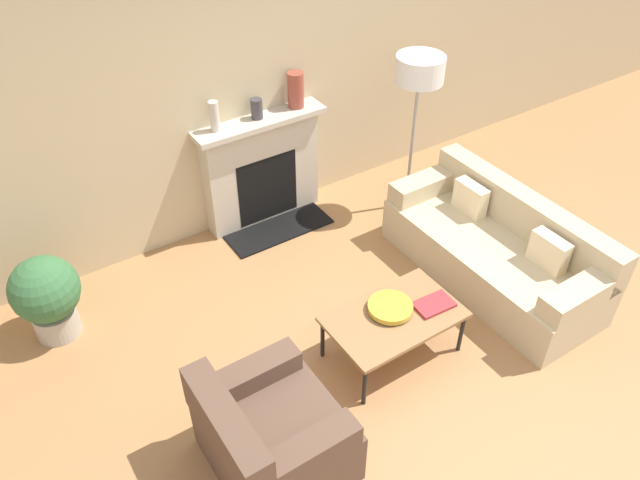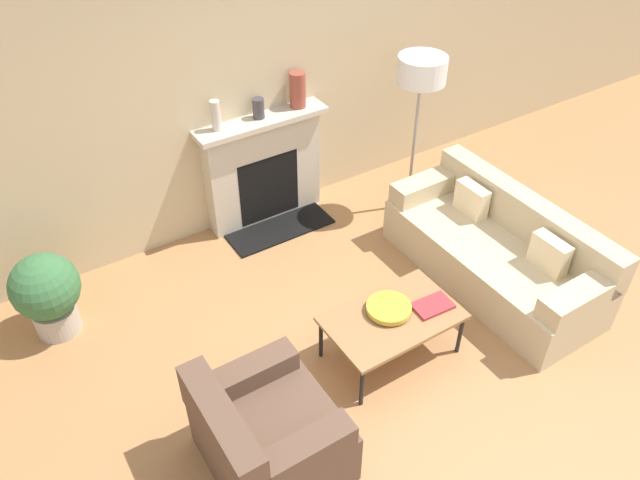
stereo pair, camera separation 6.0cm
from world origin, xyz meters
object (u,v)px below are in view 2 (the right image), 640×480
(book, at_px, (433,306))
(mantel_vase_center_left, at_px, (258,108))
(fireplace, at_px, (264,171))
(bowl, at_px, (389,308))
(floor_lamp, at_px, (421,82))
(mantel_vase_center_right, at_px, (298,90))
(coffee_table, at_px, (392,319))
(potted_plant, at_px, (47,292))
(mantel_vase_left, at_px, (216,115))
(armchair_near, at_px, (266,435))
(couch, at_px, (497,252))

(book, relative_size, mantel_vase_center_left, 1.68)
(fireplace, xyz_separation_m, bowl, (-0.06, -2.03, -0.09))
(floor_lamp, bearing_deg, mantel_vase_center_left, 154.15)
(mantel_vase_center_left, relative_size, mantel_vase_center_right, 0.56)
(coffee_table, distance_m, mantel_vase_center_left, 2.25)
(floor_lamp, xyz_separation_m, potted_plant, (-3.45, 0.17, -0.94))
(mantel_vase_left, bearing_deg, potted_plant, -164.95)
(fireplace, relative_size, bowl, 3.74)
(armchair_near, xyz_separation_m, coffee_table, (1.24, 0.31, 0.08))
(coffee_table, relative_size, mantel_vase_center_right, 3.03)
(fireplace, height_order, mantel_vase_center_left, mantel_vase_center_left)
(coffee_table, bearing_deg, mantel_vase_center_left, 88.54)
(armchair_near, relative_size, mantel_vase_center_left, 4.69)
(potted_plant, bearing_deg, book, -35.55)
(floor_lamp, height_order, mantel_vase_left, floor_lamp)
(coffee_table, distance_m, mantel_vase_left, 2.29)
(fireplace, height_order, floor_lamp, floor_lamp)
(couch, bearing_deg, mantel_vase_left, -138.61)
(coffee_table, xyz_separation_m, book, (0.31, -0.08, 0.04))
(couch, bearing_deg, potted_plant, -112.64)
(book, bearing_deg, couch, 20.57)
(floor_lamp, bearing_deg, armchair_near, -145.53)
(fireplace, xyz_separation_m, potted_plant, (-2.15, -0.45, -0.12))
(mantel_vase_left, bearing_deg, book, -73.05)
(fireplace, relative_size, coffee_table, 1.27)
(mantel_vase_center_right, bearing_deg, couch, -65.82)
(armchair_near, height_order, coffee_table, armchair_near)
(armchair_near, distance_m, floor_lamp, 3.32)
(potted_plant, bearing_deg, mantel_vase_left, 15.05)
(mantel_vase_center_left, xyz_separation_m, mantel_vase_center_right, (0.41, 0.00, 0.07))
(fireplace, bearing_deg, couch, -56.33)
(coffee_table, xyz_separation_m, mantel_vase_left, (-0.35, 2.10, 0.84))
(floor_lamp, relative_size, mantel_vase_center_right, 4.80)
(mantel_vase_center_left, xyz_separation_m, potted_plant, (-2.14, -0.47, -0.76))
(couch, distance_m, mantel_vase_center_left, 2.43)
(coffee_table, bearing_deg, armchair_near, -165.78)
(mantel_vase_center_right, bearing_deg, coffee_table, -102.34)
(couch, relative_size, potted_plant, 2.69)
(couch, bearing_deg, coffee_table, -80.49)
(bowl, xyz_separation_m, floor_lamp, (1.35, 1.41, 0.90))
(couch, xyz_separation_m, mantel_vase_center_right, (-0.85, 1.88, 0.96))
(couch, xyz_separation_m, mantel_vase_left, (-1.66, 1.88, 0.93))
(coffee_table, bearing_deg, fireplace, 88.33)
(couch, xyz_separation_m, potted_plant, (-3.39, 1.42, 0.12))
(armchair_near, distance_m, book, 1.57)
(mantel_vase_left, bearing_deg, bowl, -80.06)
(couch, xyz_separation_m, bowl, (-1.30, -0.16, 0.15))
(fireplace, distance_m, mantel_vase_center_right, 0.82)
(couch, xyz_separation_m, coffee_table, (-1.30, -0.22, 0.09))
(fireplace, relative_size, floor_lamp, 0.80)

